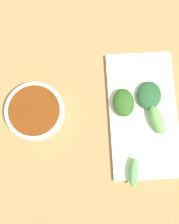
% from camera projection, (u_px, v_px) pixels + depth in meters
% --- Properties ---
extents(tabletop, '(2.10, 2.10, 0.02)m').
position_uv_depth(tabletop, '(85.00, 118.00, 0.63)').
color(tabletop, '#977949').
rests_on(tabletop, ground).
extents(sauce_bowl, '(0.14, 0.14, 0.03)m').
position_uv_depth(sauce_bowl, '(35.00, 111.00, 0.61)').
color(sauce_bowl, white).
rests_on(sauce_bowl, tabletop).
extents(serving_plate, '(0.16, 0.30, 0.01)m').
position_uv_depth(serving_plate, '(143.00, 115.00, 0.62)').
color(serving_plate, silver).
rests_on(serving_plate, tabletop).
extents(broccoli_stalk_0, '(0.05, 0.08, 0.03)m').
position_uv_depth(broccoli_stalk_0, '(157.00, 120.00, 0.59)').
color(broccoli_stalk_0, '#6AB457').
rests_on(broccoli_stalk_0, serving_plate).
extents(broccoli_leafy_1, '(0.05, 0.07, 0.03)m').
position_uv_depth(broccoli_leafy_1, '(124.00, 103.00, 0.60)').
color(broccoli_leafy_1, '#2E5D1D').
rests_on(broccoli_leafy_1, serving_plate).
extents(broccoli_stalk_2, '(0.03, 0.07, 0.03)m').
position_uv_depth(broccoli_stalk_2, '(134.00, 172.00, 0.58)').
color(broccoli_stalk_2, '#5BB857').
rests_on(broccoli_stalk_2, serving_plate).
extents(broccoli_leafy_3, '(0.07, 0.08, 0.02)m').
position_uv_depth(broccoli_leafy_3, '(149.00, 95.00, 0.61)').
color(broccoli_leafy_3, '#23552B').
rests_on(broccoli_leafy_3, serving_plate).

